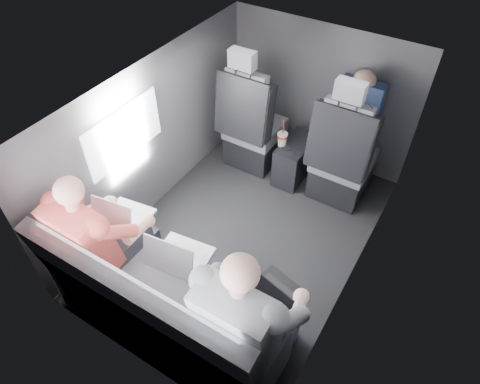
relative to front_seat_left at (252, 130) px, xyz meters
The scene contains 19 objects.
floor 1.03m from the front_seat_left, 61.81° to the right, with size 2.60×2.60×0.00m, color black.
ceiling 1.34m from the front_seat_left, 61.81° to the right, with size 2.60×2.60×0.00m, color #B2B2AD.
panel_left 0.99m from the front_seat_left, 118.19° to the right, with size 0.02×2.60×1.35m, color #56565B.
panel_right 1.61m from the front_seat_left, 31.88° to the right, with size 0.02×2.60×1.35m, color #56565B.
panel_front 0.70m from the front_seat_left, 45.65° to the left, with size 1.80×0.02×1.35m, color #56565B.
panel_back 2.20m from the front_seat_left, 78.12° to the right, with size 1.80×0.02×1.35m, color #56565B.
side_window 1.32m from the front_seat_left, 110.67° to the right, with size 0.02×0.75×0.42m, color white.
seatbelt 1.00m from the front_seat_left, 10.68° to the right, with size 0.05×0.01×0.65m, color black.
front_seat_left is the anchor object (origin of this frame).
front_seat_right 0.90m from the front_seat_left, ahead, with size 0.52×0.58×1.26m.
center_console 0.49m from the front_seat_left, ahead, with size 0.24×0.48×0.41m.
rear_bench 1.96m from the front_seat_left, 76.69° to the right, with size 1.60×0.57×0.92m.
soda_cup 0.36m from the front_seat_left, 10.20° to the right, with size 0.09×0.09×0.28m.
laptop_white 1.61m from the front_seat_left, 93.51° to the right, with size 0.34×0.33×0.23m.
laptop_silver 1.74m from the front_seat_left, 75.21° to the right, with size 0.37×0.35×0.24m.
laptop_black 1.94m from the front_seat_left, 55.62° to the right, with size 0.35×0.34×0.22m.
passenger_rear_left 1.82m from the front_seat_left, 92.76° to the right, with size 0.49×0.61×1.21m.
passenger_rear_right 2.10m from the front_seat_left, 60.03° to the right, with size 0.53×0.65×1.27m.
passenger_front_right 0.98m from the front_seat_left, 16.39° to the left, with size 0.37×0.37×0.71m.
Camera 1 is at (1.18, -2.03, 2.79)m, focal length 32.00 mm.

